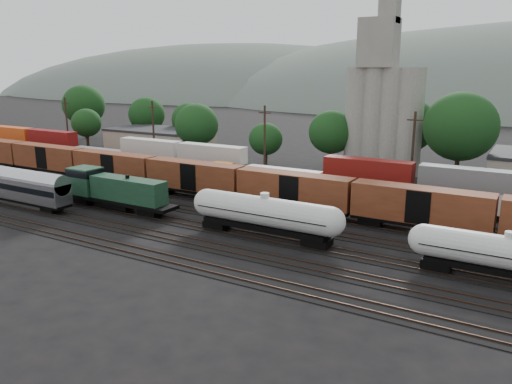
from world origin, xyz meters
The scene contains 13 objects.
ground centered at (0.00, 0.00, 0.00)m, with size 600.00×600.00×0.00m, color black.
tracks centered at (0.00, 0.00, 0.05)m, with size 180.00×33.20×0.20m.
green_locomotive centered at (-19.68, -5.00, 2.72)m, with size 18.09×3.19×4.79m.
tank_car_a centered at (3.12, -5.00, 2.79)m, with size 17.99×3.22×4.71m.
tank_car_b centered at (26.43, -5.00, 2.57)m, with size 16.46×2.95×4.31m.
passenger_coach centered at (-33.03, -10.00, 2.98)m, with size 21.25×2.62×4.83m.
orange_locomotive centered at (-8.57, 10.00, 2.34)m, with size 16.26×2.71×4.07m.
boxcar_string centered at (1.68, 5.00, 3.12)m, with size 169.00×2.90×4.20m.
container_wall centered at (3.30, 15.00, 2.92)m, with size 160.00×2.60×5.80m.
grain_silo centered at (3.28, 36.00, 11.26)m, with size 13.40×5.00×29.00m.
industrial_sheds centered at (6.63, 35.25, 2.56)m, with size 119.38×17.26×5.10m.
tree_band centered at (0.85, 38.38, 7.68)m, with size 164.17×21.33×14.40m.
utility_poles centered at (0.00, 22.00, 6.21)m, with size 122.20×0.36×12.00m.
Camera 1 is at (27.91, -49.48, 17.65)m, focal length 35.00 mm.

